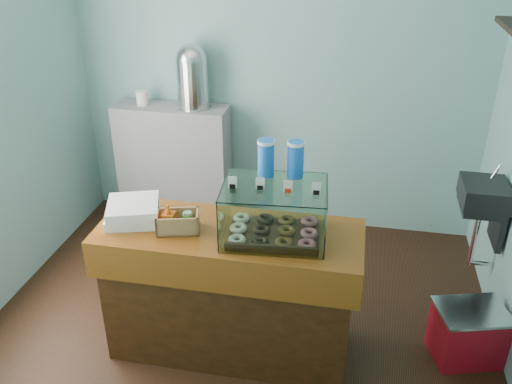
% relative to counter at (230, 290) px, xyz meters
% --- Properties ---
extents(ground, '(3.50, 3.50, 0.00)m').
position_rel_counter_xyz_m(ground, '(0.00, 0.25, -0.46)').
color(ground, black).
rests_on(ground, ground).
extents(room_shell, '(3.54, 3.04, 2.82)m').
position_rel_counter_xyz_m(room_shell, '(0.03, 0.26, 1.25)').
color(room_shell, '#78AFB0').
rests_on(room_shell, ground).
extents(counter, '(1.60, 0.60, 0.90)m').
position_rel_counter_xyz_m(counter, '(0.00, 0.00, 0.00)').
color(counter, '#48240D').
rests_on(counter, ground).
extents(back_shelf, '(1.00, 0.32, 1.10)m').
position_rel_counter_xyz_m(back_shelf, '(-0.90, 1.57, 0.09)').
color(back_shelf, gray).
rests_on(back_shelf, ground).
extents(display_case, '(0.63, 0.48, 0.54)m').
position_rel_counter_xyz_m(display_case, '(0.28, 0.03, 0.62)').
color(display_case, '#371D10').
rests_on(display_case, counter).
extents(condiment_crate, '(0.28, 0.21, 0.18)m').
position_rel_counter_xyz_m(condiment_crate, '(-0.30, -0.06, 0.51)').
color(condiment_crate, '#A88554').
rests_on(condiment_crate, counter).
extents(pastry_boxes, '(0.39, 0.39, 0.12)m').
position_rel_counter_xyz_m(pastry_boxes, '(-0.61, 0.01, 0.50)').
color(pastry_boxes, white).
rests_on(pastry_boxes, counter).
extents(coffee_urn, '(0.30, 0.30, 0.54)m').
position_rel_counter_xyz_m(coffee_urn, '(-0.69, 1.59, 0.93)').
color(coffee_urn, silver).
rests_on(coffee_urn, back_shelf).
extents(red_cooler, '(0.50, 0.43, 0.38)m').
position_rel_counter_xyz_m(red_cooler, '(1.51, 0.20, -0.27)').
color(red_cooler, '#B50E1D').
rests_on(red_cooler, ground).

